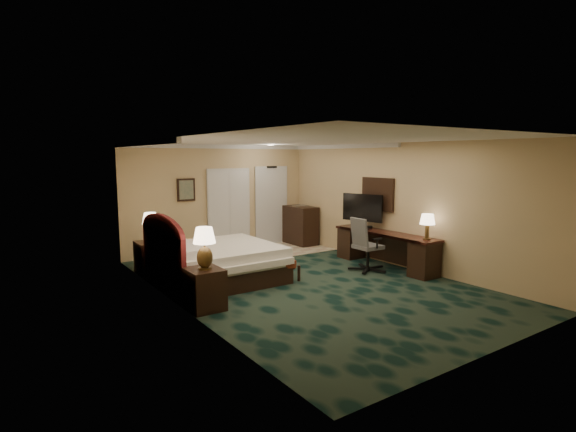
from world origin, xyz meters
TOP-DOWN VIEW (x-y plane):
  - floor at (0.00, 0.00)m, footprint 5.00×7.50m
  - ceiling at (0.00, 0.00)m, footprint 5.00×7.50m
  - wall_back at (0.00, 3.75)m, footprint 5.00×0.00m
  - wall_front at (0.00, -3.75)m, footprint 5.00×0.00m
  - wall_left at (-2.50, 0.00)m, footprint 0.00×7.50m
  - wall_right at (2.50, 0.00)m, footprint 0.00×7.50m
  - crown_molding at (0.00, 0.00)m, footprint 5.00×7.50m
  - tile_patch at (0.90, 2.90)m, footprint 3.20×1.70m
  - headboard at (-2.44, 1.00)m, footprint 0.12×2.00m
  - entry_door at (1.55, 3.72)m, footprint 1.02×0.06m
  - closet_doors at (0.25, 3.71)m, footprint 1.20×0.06m
  - wall_art at (-0.90, 3.71)m, footprint 0.45×0.06m
  - wall_mirror at (2.46, 0.60)m, footprint 0.05×0.95m
  - bed at (-1.31, 1.13)m, footprint 2.17×2.01m
  - nightstand_near at (-2.22, -0.26)m, footprint 0.52×0.60m
  - nightstand_far at (-2.22, 2.46)m, footprint 0.52×0.60m
  - lamp_near at (-2.21, -0.29)m, footprint 0.36×0.36m
  - lamp_far at (-2.20, 2.41)m, footprint 0.41×0.41m
  - bed_bench at (-0.22, 0.77)m, footprint 0.84×1.40m
  - desk at (2.20, 0.09)m, footprint 0.57×2.64m
  - tv at (2.20, 0.82)m, footprint 0.36×1.00m
  - desk_lamp at (2.23, -0.99)m, footprint 0.30×0.30m
  - desk_chair at (1.62, 0.02)m, footprint 0.69×0.65m
  - minibar at (2.17, 3.20)m, footprint 0.55×0.99m

SIDE VIEW (x-z plane):
  - floor at x=0.00m, z-range 0.00..0.00m
  - tile_patch at x=0.90m, z-range 0.00..0.01m
  - bed_bench at x=-0.22m, z-range 0.00..0.45m
  - nightstand_near at x=-2.22m, z-range 0.00..0.65m
  - nightstand_far at x=-2.22m, z-range 0.00..0.66m
  - bed at x=-1.31m, z-range 0.00..0.69m
  - desk at x=2.20m, z-range 0.00..0.76m
  - minibar at x=2.17m, z-range 0.00..1.05m
  - desk_chair at x=1.62m, z-range 0.00..1.14m
  - headboard at x=-2.44m, z-range 0.00..1.40m
  - lamp_far at x=-2.20m, z-range 0.66..1.27m
  - lamp_near at x=-2.21m, z-range 0.65..1.32m
  - desk_lamp at x=2.23m, z-range 0.76..1.29m
  - entry_door at x=1.55m, z-range -0.04..2.14m
  - closet_doors at x=0.25m, z-range 0.00..2.10m
  - tv at x=2.20m, z-range 0.76..1.55m
  - wall_back at x=0.00m, z-range 0.00..2.70m
  - wall_front at x=0.00m, z-range 0.00..2.70m
  - wall_left at x=-2.50m, z-range 0.00..2.70m
  - wall_right at x=2.50m, z-range 0.00..2.70m
  - wall_mirror at x=2.46m, z-range 1.18..1.93m
  - wall_art at x=-0.90m, z-range 1.33..1.88m
  - crown_molding at x=0.00m, z-range 2.60..2.70m
  - ceiling at x=0.00m, z-range 2.70..2.70m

